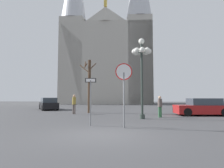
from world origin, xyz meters
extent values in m
plane|color=#424244|center=(0.00, 0.00, 0.00)|extent=(120.00, 120.00, 0.00)
cube|color=#ADA89E|center=(-3.58, 38.13, 8.75)|extent=(19.91, 14.05, 17.50)
pyramid|color=#ADA89E|center=(-3.49, 32.25, 19.25)|extent=(6.93, 2.11, 3.50)
cylinder|color=gold|center=(-3.49, 32.25, 21.90)|extent=(0.70, 0.70, 1.80)
cube|color=#ADA89E|center=(-10.83, 33.67, 9.37)|extent=(5.14, 5.14, 18.74)
cube|color=#ADA89E|center=(3.81, 33.90, 9.37)|extent=(5.14, 5.14, 18.74)
cylinder|color=slate|center=(0.81, 1.68, 1.33)|extent=(0.08, 0.08, 2.66)
cylinder|color=red|center=(0.81, 1.68, 2.70)|extent=(0.82, 0.12, 0.82)
cylinder|color=white|center=(0.81, 1.66, 2.70)|extent=(0.72, 0.07, 0.72)
cylinder|color=slate|center=(-0.92, 2.29, 1.17)|extent=(0.07, 0.07, 2.35)
cube|color=black|center=(-0.92, 2.29, 2.35)|extent=(0.57, 0.06, 0.23)
cube|color=white|center=(-0.92, 2.27, 2.35)|extent=(0.48, 0.03, 0.16)
cylinder|color=#2D3833|center=(2.00, 5.75, 2.59)|extent=(0.16, 0.16, 5.17)
cylinder|color=#2D3833|center=(2.00, 5.75, 0.15)|extent=(0.36, 0.36, 0.30)
sphere|color=white|center=(2.00, 5.75, 5.38)|extent=(0.41, 0.41, 0.41)
sphere|color=white|center=(2.50, 5.75, 4.66)|extent=(0.37, 0.37, 0.37)
cylinder|color=#2D3833|center=(2.25, 5.75, 4.66)|extent=(0.05, 0.50, 0.05)
sphere|color=white|center=(2.36, 6.10, 4.66)|extent=(0.37, 0.37, 0.37)
cylinder|color=#2D3833|center=(2.18, 5.92, 4.66)|extent=(0.39, 0.39, 0.05)
sphere|color=white|center=(2.00, 6.25, 4.66)|extent=(0.37, 0.37, 0.37)
cylinder|color=#2D3833|center=(2.00, 6.00, 4.66)|extent=(0.50, 0.05, 0.05)
sphere|color=white|center=(1.65, 6.10, 4.66)|extent=(0.37, 0.37, 0.37)
cylinder|color=#2D3833|center=(1.83, 5.92, 4.66)|extent=(0.39, 0.39, 0.05)
sphere|color=white|center=(1.50, 5.75, 4.66)|extent=(0.37, 0.37, 0.37)
cylinder|color=#2D3833|center=(1.75, 5.75, 4.66)|extent=(0.05, 0.50, 0.05)
sphere|color=white|center=(1.65, 5.39, 4.66)|extent=(0.37, 0.37, 0.37)
cylinder|color=#2D3833|center=(1.83, 5.57, 4.66)|extent=(0.39, 0.39, 0.05)
sphere|color=white|center=(2.00, 5.25, 4.66)|extent=(0.37, 0.37, 0.37)
cylinder|color=#2D3833|center=(2.00, 5.50, 4.66)|extent=(0.50, 0.05, 0.05)
sphere|color=white|center=(2.36, 5.39, 4.66)|extent=(0.37, 0.37, 0.37)
cylinder|color=#2D3833|center=(2.18, 5.57, 4.66)|extent=(0.39, 0.39, 0.05)
cylinder|color=#473323|center=(-2.59, 10.44, 2.52)|extent=(0.28, 0.28, 5.04)
cylinder|color=#473323|center=(-2.96, 10.47, 4.53)|extent=(0.18, 0.80, 0.56)
cylinder|color=#473323|center=(-2.35, 10.79, 4.46)|extent=(0.81, 0.59, 0.61)
cylinder|color=#473323|center=(-2.99, 10.38, 4.59)|extent=(0.21, 0.88, 0.73)
cylinder|color=#473323|center=(-2.91, 9.89, 4.08)|extent=(1.20, 0.76, 0.96)
cube|color=maroon|center=(7.00, 8.61, 0.49)|extent=(4.18, 2.02, 0.68)
cube|color=#333D47|center=(7.20, 8.62, 1.11)|extent=(2.36, 1.77, 0.55)
cylinder|color=black|center=(5.63, 7.72, 0.32)|extent=(0.65, 0.24, 0.64)
cylinder|color=black|center=(5.57, 9.42, 0.32)|extent=(0.65, 0.24, 0.64)
cylinder|color=black|center=(8.37, 9.51, 0.32)|extent=(0.65, 0.24, 0.64)
cube|color=black|center=(-8.37, 14.81, 0.50)|extent=(3.71, 4.69, 0.71)
cube|color=#333D47|center=(-8.26, 14.62, 1.14)|extent=(2.59, 2.92, 0.57)
cylinder|color=black|center=(-9.80, 15.71, 0.32)|extent=(0.51, 0.66, 0.64)
cylinder|color=black|center=(-8.44, 16.50, 0.32)|extent=(0.51, 0.66, 0.64)
cylinder|color=black|center=(-8.30, 13.12, 0.32)|extent=(0.51, 0.66, 0.64)
cylinder|color=black|center=(-6.94, 13.90, 0.32)|extent=(0.51, 0.66, 0.64)
cylinder|color=#594C47|center=(-3.60, 9.08, 0.42)|extent=(0.12, 0.12, 0.84)
cylinder|color=#594C47|center=(-3.75, 9.12, 0.42)|extent=(0.12, 0.12, 0.84)
cylinder|color=olive|center=(-3.67, 9.10, 1.16)|extent=(0.32, 0.32, 0.63)
sphere|color=tan|center=(-3.67, 9.10, 1.59)|extent=(0.23, 0.23, 0.23)
cylinder|color=#33663F|center=(3.45, 6.85, 0.39)|extent=(0.12, 0.12, 0.77)
cylinder|color=#33663F|center=(3.31, 6.77, 0.39)|extent=(0.12, 0.12, 0.77)
cylinder|color=#594C47|center=(3.38, 6.81, 1.06)|extent=(0.32, 0.32, 0.58)
sphere|color=tan|center=(3.38, 6.81, 1.45)|extent=(0.21, 0.21, 0.21)
camera|label=1|loc=(0.94, -7.57, 1.45)|focal=30.81mm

